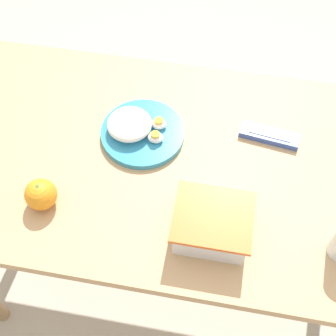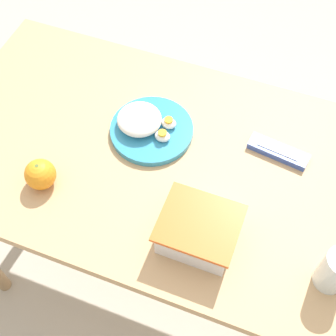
# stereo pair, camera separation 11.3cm
# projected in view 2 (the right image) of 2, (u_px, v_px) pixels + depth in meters

# --- Properties ---
(ground_plane) EXTENTS (10.00, 10.00, 0.00)m
(ground_plane) POSITION_uv_depth(u_px,v_px,m) (173.00, 270.00, 1.81)
(ground_plane) COLOR #B2A899
(table) EXTENTS (1.26, 0.67, 0.76)m
(table) POSITION_uv_depth(u_px,v_px,m) (176.00, 180.00, 1.25)
(table) COLOR tan
(table) RESTS_ON ground_plane
(food_container) EXTENTS (0.17, 0.15, 0.08)m
(food_container) POSITION_uv_depth(u_px,v_px,m) (199.00, 232.00, 1.03)
(food_container) COLOR white
(food_container) RESTS_ON table
(orange_fruit) EXTENTS (0.08, 0.08, 0.08)m
(orange_fruit) POSITION_uv_depth(u_px,v_px,m) (40.00, 174.00, 1.11)
(orange_fruit) COLOR orange
(orange_fruit) RESTS_ON table
(rice_plate) EXTENTS (0.22, 0.22, 0.06)m
(rice_plate) POSITION_uv_depth(u_px,v_px,m) (148.00, 126.00, 1.21)
(rice_plate) COLOR teal
(rice_plate) RESTS_ON table
(candy_bar) EXTENTS (0.16, 0.06, 0.02)m
(candy_bar) POSITION_uv_depth(u_px,v_px,m) (278.00, 151.00, 1.18)
(candy_bar) COLOR #334C9E
(candy_bar) RESTS_ON table
(drinking_glass) EXTENTS (0.07, 0.07, 0.11)m
(drinking_glass) POSITION_uv_depth(u_px,v_px,m) (335.00, 271.00, 0.96)
(drinking_glass) COLOR silver
(drinking_glass) RESTS_ON table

